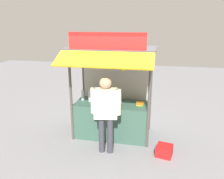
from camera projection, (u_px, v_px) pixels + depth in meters
ground_plane at (112, 135)px, 5.73m from camera, size 20.00×20.00×0.00m
stall_counter at (112, 120)px, 5.60m from camera, size 1.80×0.75×0.87m
stall_structure at (113, 74)px, 5.41m from camera, size 2.00×1.66×2.58m
water_bottle_front_right at (120, 98)px, 5.48m from camera, size 0.07×0.07×0.25m
water_bottle_rear_center at (90, 96)px, 5.57m from camera, size 0.09×0.09×0.31m
water_bottle_back_left at (83, 95)px, 5.67m from camera, size 0.08×0.08×0.27m
water_bottle_far_left at (108, 95)px, 5.74m from camera, size 0.07×0.07×0.25m
water_bottle_left at (113, 98)px, 5.44m from camera, size 0.07×0.07×0.26m
magazine_stack_far_right at (113, 104)px, 5.28m from camera, size 0.21×0.26×0.10m
magazine_stack_mid_left at (140, 104)px, 5.35m from camera, size 0.20×0.31×0.05m
banana_bunch_leftmost at (109, 65)px, 4.73m from camera, size 0.12×0.12×0.29m
banana_bunch_rightmost at (140, 65)px, 4.59m from camera, size 0.10×0.11×0.25m
banana_bunch_inner_right at (124, 67)px, 4.68m from camera, size 0.10×0.09×0.31m
banana_bunch_inner_left at (83, 63)px, 4.83m from camera, size 0.10×0.10×0.24m
vendor_person at (106, 109)px, 4.71m from camera, size 0.65×0.29×1.71m
plastic_crate at (164, 151)px, 4.84m from camera, size 0.39×0.39×0.23m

